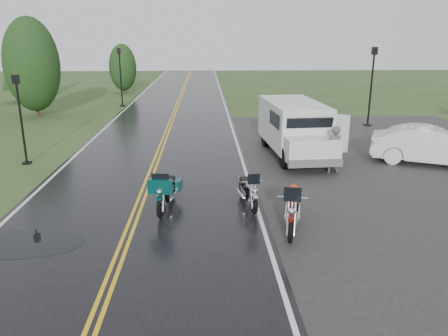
# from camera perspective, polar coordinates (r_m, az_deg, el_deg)

# --- Properties ---
(ground) EXTENTS (120.00, 120.00, 0.00)m
(ground) POSITION_cam_1_polar(r_m,az_deg,el_deg) (13.44, -11.70, -6.71)
(ground) COLOR #2D471E
(ground) RESTS_ON ground
(road) EXTENTS (8.00, 100.00, 0.04)m
(road) POSITION_cam_1_polar(r_m,az_deg,el_deg) (22.89, -7.94, 3.34)
(road) COLOR black
(road) RESTS_ON ground
(parking_pad) EXTENTS (14.00, 24.00, 0.03)m
(parking_pad) POSITION_cam_1_polar(r_m,az_deg,el_deg) (20.02, 23.73, 0.09)
(parking_pad) COLOR black
(parking_pad) RESTS_ON ground
(motorcycle_red) EXTENTS (1.46, 2.65, 1.48)m
(motorcycle_red) POSITION_cam_1_polar(r_m,az_deg,el_deg) (11.56, 8.79, -6.56)
(motorcycle_red) COLOR #580E0A
(motorcycle_red) RESTS_ON ground
(motorcycle_teal) EXTENTS (1.10, 2.39, 1.36)m
(motorcycle_teal) POSITION_cam_1_polar(r_m,az_deg,el_deg) (13.11, -8.34, -3.94)
(motorcycle_teal) COLOR #053937
(motorcycle_teal) RESTS_ON ground
(motorcycle_silver) EXTENTS (1.05, 2.18, 1.24)m
(motorcycle_silver) POSITION_cam_1_polar(r_m,az_deg,el_deg) (13.31, 3.97, -3.76)
(motorcycle_silver) COLOR #93959A
(motorcycle_silver) RESTS_ON ground
(van_white) EXTENTS (2.82, 6.48, 2.49)m
(van_white) POSITION_cam_1_polar(r_m,az_deg,el_deg) (18.02, 8.07, 3.68)
(van_white) COLOR silver
(van_white) RESTS_ON ground
(person_at_van) EXTENTS (0.77, 0.58, 1.91)m
(person_at_van) POSITION_cam_1_polar(r_m,az_deg,el_deg) (17.87, 14.13, 2.27)
(person_at_van) COLOR #4F4F54
(person_at_van) RESTS_ON ground
(sedan_white) EXTENTS (5.10, 3.48, 1.59)m
(sedan_white) POSITION_cam_1_polar(r_m,az_deg,el_deg) (20.60, 25.35, 2.58)
(sedan_white) COLOR silver
(sedan_white) RESTS_ON ground
(lamp_post_near_left) EXTENTS (0.33, 0.33, 3.84)m
(lamp_post_near_left) POSITION_cam_1_polar(r_m,az_deg,el_deg) (20.32, -24.97, 5.71)
(lamp_post_near_left) COLOR black
(lamp_post_near_left) RESTS_ON ground
(lamp_post_far_left) EXTENTS (0.39, 0.39, 4.50)m
(lamp_post_far_left) POSITION_cam_1_polar(r_m,az_deg,el_deg) (35.37, -13.34, 11.44)
(lamp_post_far_left) COLOR black
(lamp_post_far_left) RESTS_ON ground
(lamp_post_far_right) EXTENTS (0.41, 0.41, 4.76)m
(lamp_post_far_right) POSITION_cam_1_polar(r_m,az_deg,el_deg) (28.09, 18.67, 10.00)
(lamp_post_far_right) COLOR black
(lamp_post_far_right) RESTS_ON ground
(tree_left_mid) EXTENTS (3.60, 3.60, 5.63)m
(tree_left_mid) POSITION_cam_1_polar(r_m,az_deg,el_deg) (32.44, -23.68, 11.06)
(tree_left_mid) COLOR #1E3D19
(tree_left_mid) RESTS_ON ground
(tree_left_far) EXTENTS (2.58, 2.58, 3.98)m
(tree_left_far) POSITION_cam_1_polar(r_m,az_deg,el_deg) (43.75, -13.04, 12.06)
(tree_left_far) COLOR #1E3D19
(tree_left_far) RESTS_ON ground
(pine_left_far) EXTENTS (2.92, 2.92, 6.08)m
(pine_left_far) POSITION_cam_1_polar(r_m,az_deg,el_deg) (40.35, -25.24, 12.07)
(pine_left_far) COLOR #1E3D19
(pine_left_far) RESTS_ON ground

